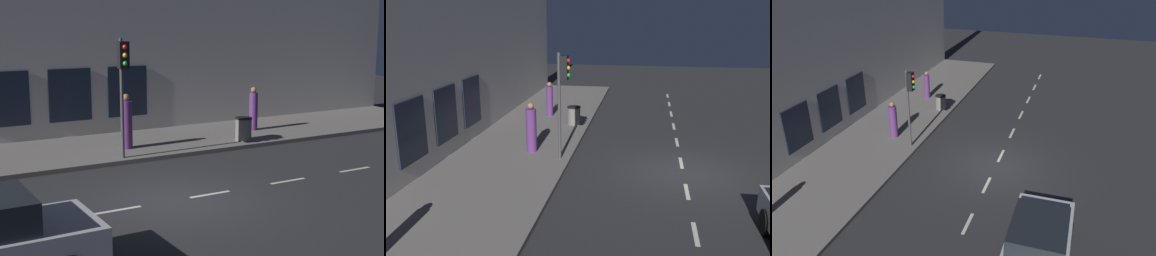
# 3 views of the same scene
# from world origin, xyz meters

# --- Properties ---
(ground_plane) EXTENTS (60.00, 60.00, 0.00)m
(ground_plane) POSITION_xyz_m (0.00, 0.00, 0.00)
(ground_plane) COLOR #28282B
(sidewalk) EXTENTS (4.50, 32.00, 0.15)m
(sidewalk) POSITION_xyz_m (6.25, 0.00, 0.07)
(sidewalk) COLOR slate
(sidewalk) RESTS_ON ground
(building_facade) EXTENTS (0.65, 32.00, 8.18)m
(building_facade) POSITION_xyz_m (8.80, 0.00, 4.09)
(building_facade) COLOR beige
(building_facade) RESTS_ON ground
(lane_centre_line) EXTENTS (0.12, 27.20, 0.01)m
(lane_centre_line) POSITION_xyz_m (0.00, -1.00, 0.00)
(lane_centre_line) COLOR beige
(lane_centre_line) RESTS_ON ground
(traffic_light) EXTENTS (0.46, 0.32, 3.82)m
(traffic_light) POSITION_xyz_m (4.24, -0.38, 2.92)
(traffic_light) COLOR #424244
(traffic_light) RESTS_ON sidewalk
(pedestrian_0) EXTENTS (0.55, 0.55, 1.89)m
(pedestrian_0) POSITION_xyz_m (5.60, -1.04, 1.02)
(pedestrian_0) COLOR #5B2D70
(pedestrian_0) RESTS_ON sidewalk
(pedestrian_1) EXTENTS (0.47, 0.47, 1.74)m
(pedestrian_1) POSITION_xyz_m (6.22, -6.81, 0.96)
(pedestrian_1) COLOR #5B2D70
(pedestrian_1) RESTS_ON sidewalk
(trash_bin) EXTENTS (0.63, 0.63, 0.86)m
(trash_bin) POSITION_xyz_m (4.70, -5.28, 0.58)
(trash_bin) COLOR slate
(trash_bin) RESTS_ON sidewalk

